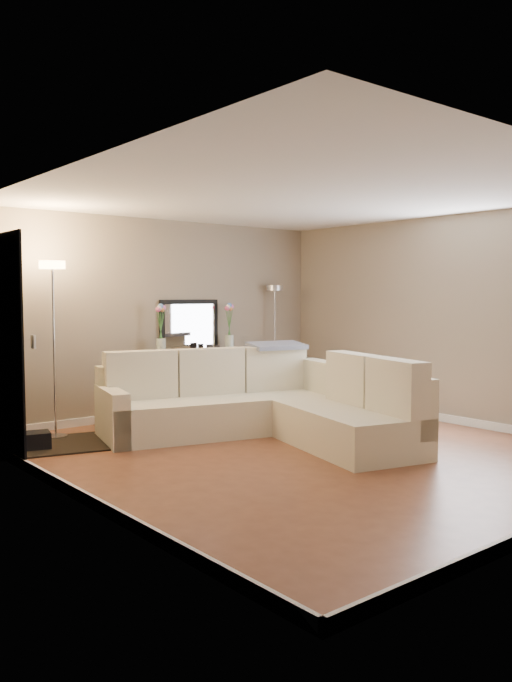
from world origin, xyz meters
TOP-DOWN VIEW (x-y plane):
  - floor at (0.00, 0.00)m, footprint 5.00×5.50m
  - ceiling at (0.00, 0.00)m, footprint 5.00×5.50m
  - wall_back at (0.00, 2.76)m, footprint 5.00×0.02m
  - wall_left at (-2.51, 0.00)m, footprint 0.02×5.50m
  - wall_right at (2.51, 0.00)m, footprint 0.02×5.50m
  - baseboard_back at (0.00, 2.73)m, footprint 5.00×0.03m
  - baseboard_left at (-2.48, 0.00)m, footprint 0.03×5.50m
  - baseboard_right at (2.48, 0.00)m, footprint 0.03×5.50m
  - doorway at (-2.48, 1.70)m, footprint 0.02×1.20m
  - switch_plate at (-2.48, 0.85)m, footprint 0.02×0.08m
  - sectional_sofa at (0.17, 0.85)m, footprint 2.91×3.25m
  - throw_blanket at (0.82, 1.39)m, footprint 0.76×0.54m
  - console_table at (0.31, 2.55)m, footprint 1.32×0.36m
  - leaning_mirror at (0.39, 2.72)m, footprint 0.93×0.05m
  - table_decor at (0.39, 2.51)m, footprint 0.56×0.12m
  - flower_vase_left at (-0.16, 2.55)m, footprint 0.15×0.12m
  - flower_vase_right at (0.95, 2.55)m, footprint 0.15×0.12m
  - floor_lamp_lit at (-1.72, 2.26)m, footprint 0.34×0.34m
  - floor_lamp_unlit at (1.80, 2.57)m, footprint 0.29×0.29m
  - charcoal_rug at (-1.91, 1.92)m, footprint 1.49×1.25m
  - black_bag at (-2.14, 1.88)m, footprint 0.42×0.34m

SIDE VIEW (x-z plane):
  - floor at x=0.00m, z-range -0.01..0.00m
  - charcoal_rug at x=-1.91m, z-range 0.00..0.02m
  - baseboard_back at x=0.00m, z-range 0.00..0.10m
  - baseboard_left at x=-2.48m, z-range 0.00..0.10m
  - baseboard_right at x=2.48m, z-range 0.00..0.10m
  - black_bag at x=-2.14m, z-range -0.05..0.18m
  - sectional_sofa at x=0.17m, z-range -0.13..0.85m
  - console_table at x=0.31m, z-range 0.05..0.86m
  - table_decor at x=0.39m, z-range 0.77..0.91m
  - throw_blanket at x=0.82m, z-range 0.93..1.02m
  - flower_vase_left at x=-0.16m, z-range 0.75..1.45m
  - flower_vase_right at x=0.95m, z-range 0.75..1.45m
  - doorway at x=-2.48m, z-range 0.00..2.20m
  - leaning_mirror at x=0.39m, z-range 0.82..1.54m
  - switch_plate at x=-2.48m, z-range 1.14..1.26m
  - floor_lamp_unlit at x=1.80m, z-range 0.36..2.11m
  - wall_back at x=0.00m, z-range 0.00..2.60m
  - wall_left at x=-2.51m, z-range 0.00..2.60m
  - wall_right at x=2.51m, z-range 0.00..2.60m
  - floor_lamp_lit at x=-1.72m, z-range 0.41..2.39m
  - ceiling at x=0.00m, z-range 2.60..2.61m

